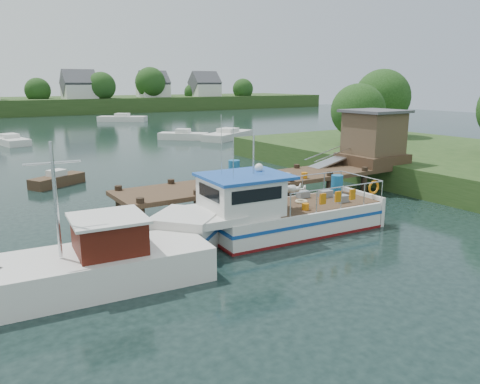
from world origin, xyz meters
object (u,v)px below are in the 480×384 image
moored_b (183,136)px  moored_d (10,140)px  work_boat (79,267)px  moored_c (228,135)px  lobster_boat (268,214)px  dock (341,153)px  moored_rowboat (57,180)px  moored_far (122,118)px

moored_b → moored_d: moored_b is taller
moored_d → work_boat: bearing=-75.6°
moored_c → lobster_boat: bearing=-139.5°
dock → work_boat: 16.16m
moored_rowboat → moored_b: (16.40, 16.76, 0.07)m
moored_b → moored_d: 17.15m
moored_b → moored_c: (4.35, -2.09, 0.01)m
moored_far → moored_d: moored_far is taller
moored_rowboat → dock: bearing=-37.6°
moored_rowboat → moored_far: bearing=68.0°
dock → moored_rowboat: (-12.74, 10.36, -1.89)m
lobster_boat → moored_rowboat: 15.09m
moored_d → moored_b: bearing=-0.9°
dock → moored_rowboat: 16.53m
moored_rowboat → moored_d: 22.52m
moored_b → moored_d: size_ratio=0.79×
dock → moored_far: (6.18, 53.87, -1.78)m
moored_b → moored_c: size_ratio=0.66×
dock → moored_d: dock is taller
work_boat → moored_d: size_ratio=1.33×
dock → moored_d: bearing=110.8°
work_boat → moored_b: work_boat is taller
moored_b → moored_c: 4.83m
moored_d → dock: bearing=-50.5°
moored_d → lobster_boat: bearing=-63.9°
dock → lobster_boat: bearing=-153.4°
work_boat → moored_b: bearing=64.7°
lobster_boat → work_boat: (-7.63, -1.07, -0.18)m
work_boat → moored_c: work_boat is taller
dock → lobster_boat: size_ratio=1.64×
work_boat → moored_rowboat: size_ratio=2.46×
moored_far → moored_c: size_ratio=0.99×
lobster_boat → moored_far: size_ratio=1.36×
dock → moored_far: 54.25m
lobster_boat → moored_b: lobster_boat is taller
lobster_boat → moored_d: lobster_boat is taller
work_boat → moored_rowboat: (2.58, 15.28, -0.35)m
moored_far → moored_b: moored_far is taller
moored_rowboat → moored_b: bearing=47.2°
dock → work_boat: (-15.32, -4.91, -1.54)m
moored_rowboat → moored_b: 23.45m
moored_rowboat → moored_d: (0.24, 22.52, 0.03)m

